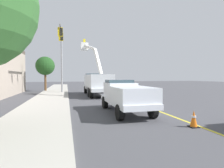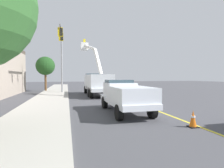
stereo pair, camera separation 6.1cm
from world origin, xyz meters
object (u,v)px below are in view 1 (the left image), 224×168
(utility_bucket_truck, at_px, (97,82))
(passing_minivan, at_px, (117,84))
(traffic_cone_leading, at_px, (194,119))
(service_pickup_truck, at_px, (126,95))
(traffic_cone_mid_front, at_px, (106,90))
(traffic_signal_mast, at_px, (61,49))

(utility_bucket_truck, distance_m, passing_minivan, 9.44)
(passing_minivan, distance_m, traffic_cone_leading, 22.98)
(utility_bucket_truck, height_order, passing_minivan, utility_bucket_truck)
(service_pickup_truck, bearing_deg, traffic_cone_mid_front, -7.93)
(traffic_signal_mast, bearing_deg, service_pickup_truck, -162.76)
(utility_bucket_truck, bearing_deg, passing_minivan, -31.67)
(passing_minivan, bearing_deg, utility_bucket_truck, 148.33)
(utility_bucket_truck, relative_size, traffic_signal_mast, 0.93)
(traffic_cone_leading, bearing_deg, traffic_cone_mid_front, -0.62)
(utility_bucket_truck, relative_size, service_pickup_truck, 1.46)
(traffic_cone_leading, bearing_deg, service_pickup_truck, 26.44)
(service_pickup_truck, xyz_separation_m, traffic_cone_mid_front, (15.23, -2.12, -0.78))
(service_pickup_truck, bearing_deg, passing_minivan, -14.73)
(passing_minivan, relative_size, traffic_cone_leading, 6.25)
(utility_bucket_truck, height_order, traffic_cone_leading, utility_bucket_truck)
(traffic_cone_leading, bearing_deg, passing_minivan, -7.65)
(utility_bucket_truck, distance_m, service_pickup_truck, 10.91)
(traffic_cone_leading, height_order, traffic_signal_mast, traffic_signal_mast)
(utility_bucket_truck, xyz_separation_m, traffic_cone_leading, (-14.75, -1.89, -1.23))
(traffic_cone_mid_front, distance_m, traffic_signal_mast, 8.57)
(service_pickup_truck, height_order, traffic_cone_leading, service_pickup_truck)
(traffic_cone_mid_front, height_order, traffic_signal_mast, traffic_signal_mast)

